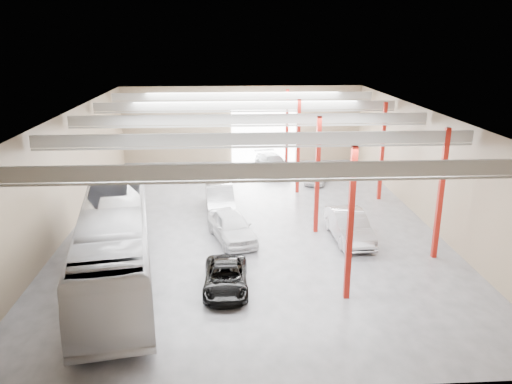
{
  "coord_description": "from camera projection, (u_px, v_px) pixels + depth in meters",
  "views": [
    {
      "loc": [
        -1.5,
        -29.87,
        11.34
      ],
      "look_at": [
        0.27,
        -0.8,
        2.2
      ],
      "focal_mm": 35.0,
      "sensor_mm": 36.0,
      "label": 1
    }
  ],
  "objects": [
    {
      "name": "black_sedan",
      "position": [
        226.0,
        278.0,
        23.16
      ],
      "size": [
        2.08,
        4.41,
        1.22
      ],
      "primitive_type": "imported",
      "rotation": [
        0.0,
        0.0,
        -0.01
      ],
      "color": "black",
      "rests_on": "ground"
    },
    {
      "name": "car_right_far",
      "position": [
        317.0,
        174.0,
        40.27
      ],
      "size": [
        2.83,
        4.27,
        1.35
      ],
      "primitive_type": "imported",
      "rotation": [
        0.0,
        0.0,
        -0.34
      ],
      "color": "silver",
      "rests_on": "ground"
    },
    {
      "name": "coach_bus",
      "position": [
        114.0,
        247.0,
        23.35
      ],
      "size": [
        5.37,
        13.75,
        3.74
      ],
      "primitive_type": "imported",
      "rotation": [
        0.0,
        0.0,
        0.17
      ],
      "color": "silver",
      "rests_on": "ground"
    },
    {
      "name": "car_row_a",
      "position": [
        232.0,
        226.0,
        28.74
      ],
      "size": [
        3.27,
        5.27,
        1.67
      ],
      "primitive_type": "imported",
      "rotation": [
        0.0,
        0.0,
        0.28
      ],
      "color": "silver",
      "rests_on": "ground"
    },
    {
      "name": "depot_shell",
      "position": [
        253.0,
        143.0,
        30.9
      ],
      "size": [
        22.12,
        32.12,
        7.06
      ],
      "color": "#4D4E53",
      "rests_on": "ground"
    },
    {
      "name": "car_row_b",
      "position": [
        220.0,
        198.0,
        33.65
      ],
      "size": [
        2.18,
        5.27,
        1.7
      ],
      "primitive_type": "imported",
      "rotation": [
        0.0,
        0.0,
        0.08
      ],
      "color": "#A0A0A4",
      "rests_on": "ground"
    },
    {
      "name": "car_right_near",
      "position": [
        349.0,
        226.0,
        28.82
      ],
      "size": [
        2.03,
        5.26,
        1.71
      ],
      "primitive_type": "imported",
      "rotation": [
        0.0,
        0.0,
        0.04
      ],
      "color": "#B2B1B6",
      "rests_on": "ground"
    },
    {
      "name": "car_row_c",
      "position": [
        273.0,
        163.0,
        43.27
      ],
      "size": [
        3.29,
        5.58,
        1.52
      ],
      "primitive_type": "imported",
      "rotation": [
        0.0,
        0.0,
        0.24
      ],
      "color": "slate",
      "rests_on": "ground"
    }
  ]
}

